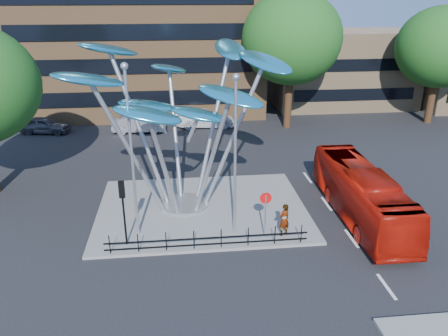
{
  "coord_description": "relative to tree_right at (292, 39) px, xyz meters",
  "views": [
    {
      "loc": [
        -2.22,
        -16.73,
        11.89
      ],
      "look_at": [
        0.06,
        4.0,
        3.42
      ],
      "focal_mm": 35.0,
      "sensor_mm": 36.0,
      "label": 1
    }
  ],
  "objects": [
    {
      "name": "ground",
      "position": [
        -8.0,
        -22.0,
        -8.04
      ],
      "size": [
        120.0,
        120.0,
        0.0
      ],
      "primitive_type": "plane",
      "color": "black",
      "rests_on": "ground"
    },
    {
      "name": "traffic_island",
      "position": [
        -9.0,
        -16.0,
        -7.96
      ],
      "size": [
        12.0,
        9.0,
        0.15
      ],
      "primitive_type": "cube",
      "color": "slate",
      "rests_on": "ground"
    },
    {
      "name": "low_building_near",
      "position": [
        8.0,
        8.0,
        -4.04
      ],
      "size": [
        15.0,
        8.0,
        8.0
      ],
      "primitive_type": "cube",
      "color": "tan",
      "rests_on": "ground"
    },
    {
      "name": "tree_right",
      "position": [
        0.0,
        0.0,
        0.0
      ],
      "size": [
        8.8,
        8.8,
        12.11
      ],
      "color": "black",
      "rests_on": "ground"
    },
    {
      "name": "tree_far",
      "position": [
        14.0,
        0.0,
        -0.93
      ],
      "size": [
        8.0,
        8.0,
        10.81
      ],
      "color": "black",
      "rests_on": "ground"
    },
    {
      "name": "leaf_sculpture",
      "position": [
        -10.07,
        -15.32,
        -1.16
      ],
      "size": [
        12.72,
        9.54,
        9.51
      ],
      "color": "#9EA0A5",
      "rests_on": "traffic_island"
    },
    {
      "name": "street_lamp_left",
      "position": [
        -12.5,
        -18.5,
        -2.68
      ],
      "size": [
        0.36,
        0.36,
        8.8
      ],
      "color": "#9EA0A5",
      "rests_on": "traffic_island"
    },
    {
      "name": "street_lamp_right",
      "position": [
        -7.5,
        -19.0,
        -2.94
      ],
      "size": [
        0.36,
        0.36,
        8.3
      ],
      "color": "#9EA0A5",
      "rests_on": "traffic_island"
    },
    {
      "name": "traffic_light_island",
      "position": [
        -13.0,
        -19.5,
        -5.42
      ],
      "size": [
        0.28,
        0.18,
        3.42
      ],
      "color": "black",
      "rests_on": "traffic_island"
    },
    {
      "name": "no_entry_sign_island",
      "position": [
        -6.0,
        -19.48,
        -6.22
      ],
      "size": [
        0.6,
        0.1,
        2.45
      ],
      "color": "#9EA0A5",
      "rests_on": "traffic_island"
    },
    {
      "name": "pedestrian_railing_front",
      "position": [
        -9.0,
        -20.3,
        -7.48
      ],
      "size": [
        10.0,
        0.06,
        1.0
      ],
      "color": "black",
      "rests_on": "traffic_island"
    },
    {
      "name": "red_bus",
      "position": [
        -0.22,
        -17.72,
        -6.61
      ],
      "size": [
        2.52,
        10.31,
        2.86
      ],
      "primitive_type": "imported",
      "rotation": [
        0.0,
        0.0,
        -0.01
      ],
      "color": "#AC1207",
      "rests_on": "ground"
    },
    {
      "name": "pedestrian",
      "position": [
        -5.0,
        -19.5,
        -7.0
      ],
      "size": [
        0.77,
        0.67,
        1.77
      ],
      "primitive_type": "imported",
      "rotation": [
        0.0,
        0.0,
        3.61
      ],
      "color": "gray",
      "rests_on": "traffic_island"
    },
    {
      "name": "parked_car_left",
      "position": [
        -22.09,
        0.5,
        -7.29
      ],
      "size": [
        4.61,
        2.46,
        1.49
      ],
      "primitive_type": "imported",
      "rotation": [
        0.0,
        0.0,
        1.41
      ],
      "color": "#45464D",
      "rests_on": "ground"
    },
    {
      "name": "parked_car_mid",
      "position": [
        -13.7,
        -0.16,
        -7.25
      ],
      "size": [
        4.82,
        1.8,
        1.57
      ],
      "primitive_type": "imported",
      "rotation": [
        0.0,
        0.0,
        1.54
      ],
      "color": "#B5B8BD",
      "rests_on": "ground"
    },
    {
      "name": "parked_car_right",
      "position": [
        -7.64,
        1.0,
        -7.23
      ],
      "size": [
        5.6,
        2.29,
        1.62
      ],
      "primitive_type": "imported",
      "rotation": [
        0.0,
        0.0,
        1.57
      ],
      "color": "white",
      "rests_on": "ground"
    }
  ]
}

